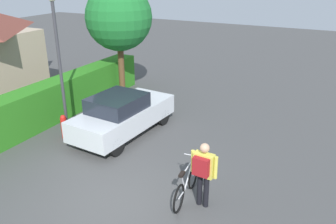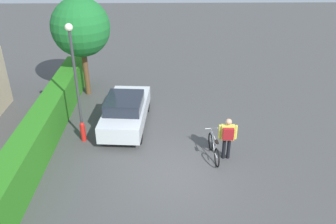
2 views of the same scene
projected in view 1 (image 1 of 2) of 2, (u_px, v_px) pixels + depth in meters
ground_plane at (117, 203)px, 8.50m from camera, size 60.00×60.00×0.00m
parked_car_near at (122, 114)px, 11.76m from camera, size 4.06×1.93×1.46m
bicycle at (186, 185)px, 8.52m from camera, size 1.74×0.50×0.95m
person_rider at (203, 169)px, 8.03m from camera, size 0.37×0.67×1.66m
street_lamp at (58, 49)px, 10.87m from camera, size 0.28×0.28×4.65m
tree_kerbside at (119, 18)px, 14.41m from camera, size 2.77×2.77×4.81m
fire_hydrant at (64, 126)px, 11.66m from camera, size 0.20×0.20×0.81m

